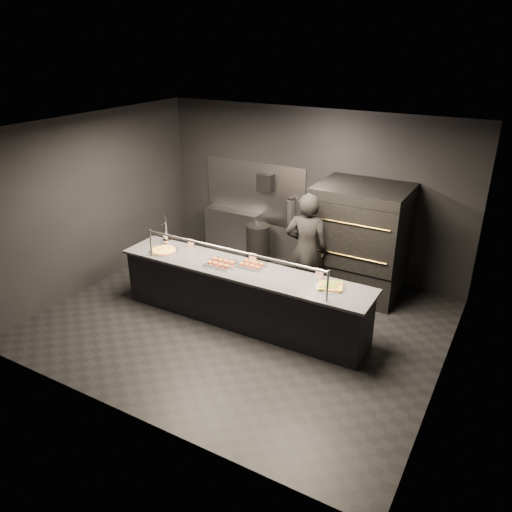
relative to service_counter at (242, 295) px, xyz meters
name	(u,v)px	position (x,y,z in m)	size (l,w,h in m)	color
room	(242,232)	(-0.02, 0.05, 1.03)	(6.04, 6.00, 3.00)	black
service_counter	(242,295)	(0.00, 0.00, 0.00)	(4.10, 0.78, 1.37)	black
pizza_oven	(360,239)	(1.20, 1.90, 0.50)	(1.50, 1.23, 1.91)	black
prep_shelf	(234,231)	(-1.60, 2.32, -0.01)	(1.20, 0.35, 0.90)	#99999E
towel_dispenser	(266,183)	(-0.90, 2.39, 1.09)	(0.30, 0.20, 0.35)	black
fire_extinguisher	(291,211)	(-0.35, 2.40, 0.60)	(0.14, 0.14, 0.51)	#B2B2B7
beer_tap	(166,235)	(-1.60, 0.20, 0.61)	(0.14, 0.20, 0.55)	silver
round_pizza	(164,250)	(-1.45, -0.07, 0.47)	(0.47, 0.47, 0.03)	silver
slider_tray_a	(221,263)	(-0.36, -0.04, 0.48)	(0.53, 0.46, 0.07)	silver
slider_tray_b	(252,265)	(0.09, 0.15, 0.48)	(0.40, 0.30, 0.06)	silver
square_pizza	(330,286)	(1.40, 0.08, 0.47)	(0.42, 0.42, 0.05)	silver
condiment_jar	(167,239)	(-1.67, 0.28, 0.50)	(0.15, 0.06, 0.10)	silver
tent_cards	(252,258)	(0.01, 0.28, 0.53)	(2.42, 0.04, 0.15)	white
trash_bin	(258,244)	(-0.90, 2.10, -0.08)	(0.46, 0.46, 0.77)	black
worker	(306,249)	(0.57, 1.08, 0.49)	(0.70, 0.46, 1.91)	black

